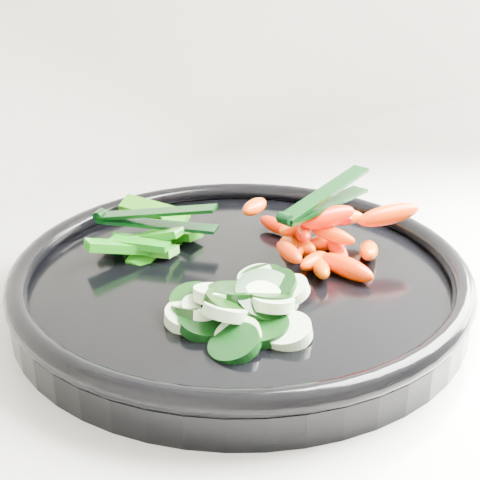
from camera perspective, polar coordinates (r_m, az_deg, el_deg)
veggie_tray at (r=0.56m, az=0.00°, el=-3.25°), size 0.43×0.43×0.04m
cucumber_pile at (r=0.49m, az=-0.20°, el=-5.75°), size 0.11×0.12×0.04m
carrot_pile at (r=0.58m, az=7.12°, el=0.56°), size 0.14×0.15×0.06m
pepper_pile at (r=0.61m, az=-7.84°, el=0.21°), size 0.12×0.12×0.04m
tong_carrot at (r=0.58m, az=7.07°, el=3.41°), size 0.11×0.03×0.02m
tong_pepper at (r=0.60m, az=-7.47°, el=1.87°), size 0.08×0.10×0.02m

